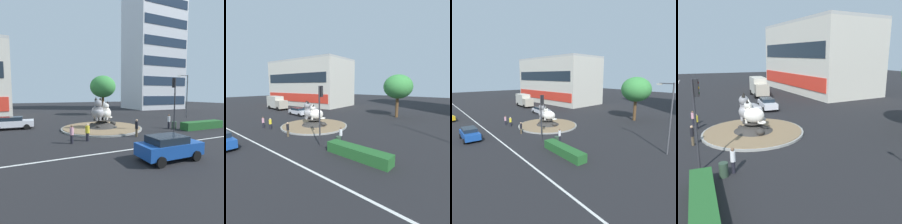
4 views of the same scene
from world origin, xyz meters
TOP-DOWN VIEW (x-y plane):
  - ground_plane at (0.00, 0.00)m, footprint 160.00×160.00m
  - lane_centreline at (0.00, -8.85)m, footprint 112.00×0.20m
  - roundabout_island at (0.01, 0.00)m, footprint 9.51×9.51m
  - cat_statue_grey at (-0.57, -0.20)m, footprint 2.25×2.77m
  - cat_statue_white at (0.51, -0.13)m, footprint 2.12×2.25m
  - traffic_light_mast at (6.56, -4.90)m, footprint 0.36×0.46m
  - office_tower at (26.18, 25.59)m, footprint 14.72×12.63m
  - clipped_hedge_strip at (10.99, -4.95)m, footprint 5.83×1.20m
  - broadleaf_tree_behind_island at (6.18, 14.94)m, footprint 5.20×5.20m
  - streetlight_arm at (17.30, 3.78)m, footprint 1.94×0.50m
  - pedestrian_black_shirt at (1.49, -5.38)m, footprint 0.30×0.30m
  - pedestrian_white_shirt at (7.56, -3.02)m, footprint 0.33×0.33m
  - pedestrian_pink_shirt at (-4.80, -5.32)m, footprint 0.33×0.33m
  - pedestrian_yellow_shirt at (-3.34, -5.01)m, footprint 0.38×0.38m
  - sedan_on_far_lane at (-9.68, 4.15)m, footprint 4.63×2.16m
  - parked_car_right at (-0.15, -11.73)m, footprint 4.08×2.08m
  - litter_bin at (7.82, -3.65)m, footprint 0.56×0.56m

SIDE VIEW (x-z plane):
  - ground_plane at x=0.00m, z-range 0.00..0.00m
  - lane_centreline at x=0.00m, z-range 0.00..0.01m
  - roundabout_island at x=0.01m, z-range -0.23..0.92m
  - clipped_hedge_strip at x=10.99m, z-range 0.00..0.90m
  - litter_bin at x=7.82m, z-range 0.00..0.90m
  - sedan_on_far_lane at x=-9.68m, z-range 0.05..1.53m
  - pedestrian_yellow_shirt at x=-3.34m, z-range 0.03..1.57m
  - parked_car_right at x=-0.15m, z-range 0.05..1.59m
  - pedestrian_pink_shirt at x=-4.80m, z-range 0.04..1.61m
  - pedestrian_white_shirt at x=7.56m, z-range 0.06..1.75m
  - pedestrian_black_shirt at x=1.49m, z-range 0.07..1.78m
  - cat_statue_white at x=0.51m, z-range 0.85..3.06m
  - cat_statue_grey at x=-0.57m, z-range 0.79..3.45m
  - traffic_light_mast at x=6.56m, z-range 1.11..7.00m
  - streetlight_arm at x=17.30m, z-range 0.56..8.02m
  - broadleaf_tree_behind_island at x=6.18m, z-range 1.72..9.63m
  - office_tower at x=26.18m, z-range 0.00..35.77m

